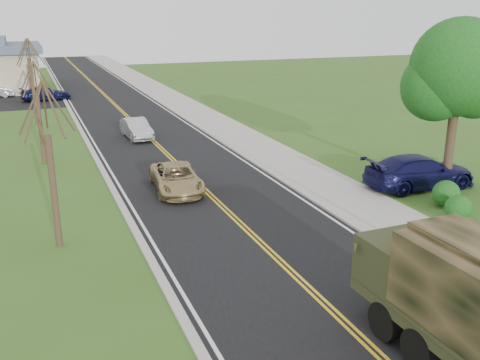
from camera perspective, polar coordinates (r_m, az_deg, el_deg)
ground at (r=14.55m, az=14.74°, el=-17.79°), size 160.00×160.00×0.00m
road at (r=50.56m, az=-13.04°, el=7.67°), size 8.00×120.00×0.01m
curb_right at (r=51.34m, az=-8.43°, el=8.14°), size 0.30×120.00×0.12m
sidewalk_right at (r=51.76m, az=-6.53°, el=8.28°), size 3.20×120.00×0.10m
curb_left at (r=50.11m, az=-17.76°, el=7.26°), size 0.30×120.00×0.10m
leafy_tree at (r=26.91m, az=22.28°, el=10.32°), size 4.83×4.50×8.10m
bare_tree_a at (r=20.13m, az=-19.40°, el=0.21°), size 1.93×2.26×6.08m
bare_tree_b at (r=31.85m, az=-20.58°, el=5.93°), size 1.83×2.14×5.73m
bare_tree_c at (r=43.67m, az=-21.19°, el=9.14°), size 2.04×2.39×6.42m
bare_tree_d at (r=55.61m, az=-21.49°, el=10.44°), size 1.88×2.20×5.91m
suv_champagne at (r=25.85m, az=-6.81°, el=0.21°), size 2.46×4.71×1.27m
sedan_silver at (r=37.18m, az=-10.99°, el=5.40°), size 1.66×4.12×1.33m
pickup_navy at (r=27.50m, az=18.60°, el=0.85°), size 5.70×2.55×1.62m
lot_car_navy at (r=55.74m, az=-20.00°, el=8.65°), size 4.87×2.64×1.34m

